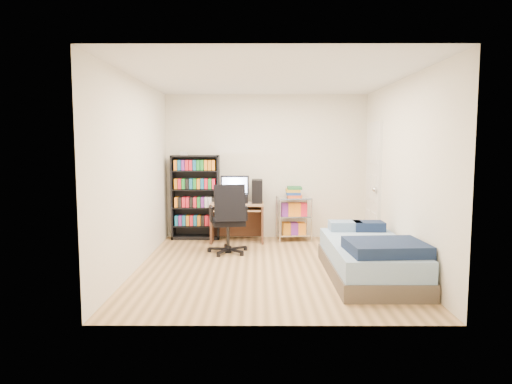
{
  "coord_description": "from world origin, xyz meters",
  "views": [
    {
      "loc": [
        -0.15,
        -6.0,
        1.65
      ],
      "look_at": [
        -0.17,
        0.4,
        0.97
      ],
      "focal_mm": 32.0,
      "sensor_mm": 36.0,
      "label": 1
    }
  ],
  "objects_px": {
    "office_chair": "(228,231)",
    "bed": "(370,258)",
    "media_shelf": "(196,196)",
    "computer_desk": "(243,206)"
  },
  "relations": [
    {
      "from": "media_shelf",
      "to": "office_chair",
      "type": "xyz_separation_m",
      "value": [
        0.64,
        -1.07,
        -0.41
      ]
    },
    {
      "from": "media_shelf",
      "to": "bed",
      "type": "xyz_separation_m",
      "value": [
        2.46,
        -2.31,
        -0.5
      ]
    },
    {
      "from": "bed",
      "to": "media_shelf",
      "type": "bearing_deg",
      "value": 136.83
    },
    {
      "from": "office_chair",
      "to": "bed",
      "type": "bearing_deg",
      "value": -44.98
    },
    {
      "from": "office_chair",
      "to": "bed",
      "type": "height_order",
      "value": "office_chair"
    },
    {
      "from": "computer_desk",
      "to": "office_chair",
      "type": "relative_size",
      "value": 1.05
    },
    {
      "from": "computer_desk",
      "to": "bed",
      "type": "bearing_deg",
      "value": -52.23
    },
    {
      "from": "office_chair",
      "to": "bed",
      "type": "relative_size",
      "value": 0.54
    },
    {
      "from": "office_chair",
      "to": "bed",
      "type": "xyz_separation_m",
      "value": [
        1.83,
        -1.25,
        -0.09
      ]
    },
    {
      "from": "media_shelf",
      "to": "computer_desk",
      "type": "relative_size",
      "value": 1.36
    }
  ]
}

